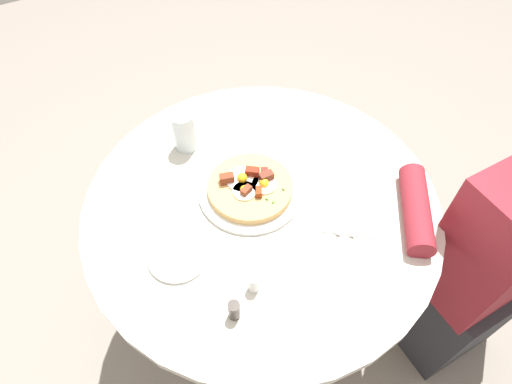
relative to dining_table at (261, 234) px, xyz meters
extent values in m
plane|color=gray|center=(0.00, 0.00, -0.56)|extent=(6.00, 6.00, 0.00)
cylinder|color=beige|center=(0.00, 0.00, 0.16)|extent=(0.98, 0.98, 0.03)
cylinder|color=#333338|center=(0.00, 0.00, -0.21)|extent=(0.12, 0.12, 0.71)
cylinder|color=#333338|center=(0.00, 0.00, -0.55)|extent=(0.44, 0.44, 0.02)
cube|color=#2D2D33|center=(-0.56, 0.40, -0.34)|extent=(0.32, 0.28, 0.45)
cylinder|color=maroon|center=(-0.33, 0.24, 0.21)|extent=(0.21, 0.25, 0.07)
cylinder|color=white|center=(0.01, -0.04, 0.18)|extent=(0.29, 0.29, 0.01)
cylinder|color=tan|center=(0.01, -0.04, 0.20)|extent=(0.23, 0.23, 0.02)
cylinder|color=white|center=(0.04, -0.03, 0.21)|extent=(0.07, 0.07, 0.01)
sphere|color=yellow|center=(0.04, -0.03, 0.22)|extent=(0.02, 0.02, 0.02)
cylinder|color=white|center=(0.03, -0.06, 0.21)|extent=(0.09, 0.09, 0.01)
sphere|color=yellow|center=(0.03, -0.06, 0.22)|extent=(0.03, 0.03, 0.03)
cylinder|color=white|center=(-0.02, -0.02, 0.21)|extent=(0.07, 0.07, 0.01)
sphere|color=yellow|center=(-0.02, -0.02, 0.22)|extent=(0.03, 0.03, 0.03)
cube|color=brown|center=(-0.03, -0.03, 0.22)|extent=(0.04, 0.02, 0.03)
cube|color=maroon|center=(-0.03, -0.04, 0.22)|extent=(0.03, 0.04, 0.02)
cube|color=maroon|center=(0.01, 0.00, 0.22)|extent=(0.03, 0.03, 0.02)
cube|color=maroon|center=(-0.01, -0.07, 0.22)|extent=(0.04, 0.04, 0.03)
cube|color=brown|center=(0.06, -0.08, 0.22)|extent=(0.04, 0.03, 0.03)
cube|color=brown|center=(0.04, -0.02, 0.22)|extent=(0.04, 0.03, 0.02)
cube|color=#387F2D|center=(0.00, 0.03, 0.21)|extent=(0.01, 0.01, 0.00)
cube|color=#387F2D|center=(-0.01, 0.04, 0.21)|extent=(0.01, 0.01, 0.00)
cube|color=#387F2D|center=(-0.06, 0.02, 0.21)|extent=(0.00, 0.01, 0.00)
cube|color=#387F2D|center=(0.00, -0.01, 0.21)|extent=(0.01, 0.01, 0.00)
cube|color=#387F2D|center=(-0.01, 0.00, 0.21)|extent=(0.01, 0.00, 0.00)
cylinder|color=white|center=(0.27, 0.05, 0.18)|extent=(0.15, 0.15, 0.01)
cube|color=white|center=(-0.18, 0.13, 0.18)|extent=(0.21, 0.22, 0.00)
cube|color=silver|center=(-0.17, 0.12, 0.18)|extent=(0.12, 0.15, 0.00)
cube|color=silver|center=(-0.20, 0.15, 0.18)|extent=(0.12, 0.15, 0.00)
cylinder|color=silver|center=(0.10, -0.29, 0.24)|extent=(0.07, 0.07, 0.13)
cylinder|color=white|center=(0.14, 0.22, 0.20)|extent=(0.03, 0.03, 0.06)
cylinder|color=#3F3833|center=(0.21, 0.25, 0.20)|extent=(0.03, 0.03, 0.06)
camera|label=1|loc=(0.35, 0.61, 1.13)|focal=30.21mm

